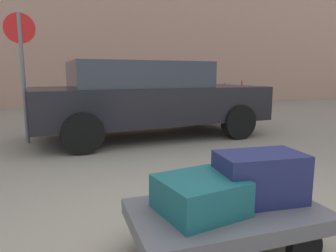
# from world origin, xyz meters

# --- Properties ---
(luggage_cart) EXTENTS (1.25, 0.73, 0.34)m
(luggage_cart) POSITION_xyz_m (0.00, 0.00, 0.27)
(luggage_cart) COLOR #4C4C51
(luggage_cart) RESTS_ON ground_plane
(suitcase_teal_rear_left) EXTENTS (0.56, 0.54, 0.22)m
(suitcase_teal_rear_left) POSITION_xyz_m (-0.19, 0.01, 0.45)
(suitcase_teal_rear_left) COLOR #144C51
(suitcase_teal_rear_left) RESTS_ON luggage_cart
(duffel_bag_navy_front_left) EXTENTS (0.60, 0.39, 0.34)m
(duffel_bag_navy_front_left) POSITION_xyz_m (0.27, 0.03, 0.51)
(duffel_bag_navy_front_left) COLOR #191E47
(duffel_bag_navy_front_left) RESTS_ON luggage_cart
(parked_car) EXTENTS (4.44, 2.21, 1.42)m
(parked_car) POSITION_xyz_m (0.55, 4.05, 0.76)
(parked_car) COLOR black
(parked_car) RESTS_ON ground_plane
(bicycle_leaning) EXTENTS (1.66, 0.69, 0.96)m
(bicycle_leaning) POSITION_xyz_m (5.03, 8.85, 0.37)
(bicycle_leaning) COLOR black
(bicycle_leaning) RESTS_ON ground_plane
(bollard_kerb_near) EXTENTS (0.22, 0.22, 0.62)m
(bollard_kerb_near) POSITION_xyz_m (2.11, 7.46, 0.31)
(bollard_kerb_near) COLOR #72665B
(bollard_kerb_near) RESTS_ON ground_plane
(bollard_kerb_mid) EXTENTS (0.22, 0.22, 0.62)m
(bollard_kerb_mid) POSITION_xyz_m (3.38, 7.46, 0.31)
(bollard_kerb_mid) COLOR #72665B
(bollard_kerb_mid) RESTS_ON ground_plane
(no_parking_sign) EXTENTS (0.50, 0.07, 2.20)m
(no_parking_sign) POSITION_xyz_m (-1.61, 4.18, 1.37)
(no_parking_sign) COLOR slate
(no_parking_sign) RESTS_ON ground_plane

